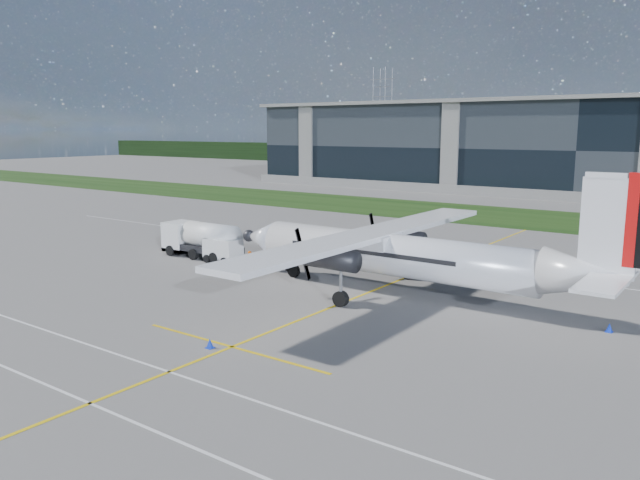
% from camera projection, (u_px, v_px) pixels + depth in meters
% --- Properties ---
extents(ground, '(400.00, 400.00, 0.00)m').
position_uv_depth(ground, '(501.00, 226.00, 69.30)').
color(ground, '#5D5A58').
rests_on(ground, ground).
extents(grass_strip, '(400.00, 18.00, 0.04)m').
position_uv_depth(grass_strip, '(525.00, 218.00, 75.67)').
color(grass_strip, black).
rests_on(grass_strip, ground).
extents(terminal_building, '(120.00, 20.00, 15.00)m').
position_uv_depth(terminal_building, '(592.00, 149.00, 99.87)').
color(terminal_building, black).
rests_on(terminal_building, ground).
extents(pylon_west, '(9.00, 4.60, 30.00)m').
position_uv_depth(pylon_west, '(382.00, 116.00, 200.58)').
color(pylon_west, gray).
rests_on(pylon_west, ground).
extents(yellow_taxiway_centerline, '(0.20, 70.00, 0.01)m').
position_uv_depth(yellow_taxiway_centerline, '(392.00, 283.00, 43.65)').
color(yellow_taxiway_centerline, yellow).
rests_on(yellow_taxiway_centerline, ground).
extents(white_lane_line, '(90.00, 0.15, 0.01)m').
position_uv_depth(white_lane_line, '(48.00, 385.00, 26.26)').
color(white_lane_line, white).
rests_on(white_lane_line, ground).
extents(turboprop_aircraft, '(27.32, 28.34, 8.50)m').
position_uv_depth(turboprop_aircraft, '(406.00, 232.00, 39.49)').
color(turboprop_aircraft, white).
rests_on(turboprop_aircraft, ground).
extents(fuel_tanker_truck, '(8.00, 2.60, 3.00)m').
position_uv_depth(fuel_tanker_truck, '(197.00, 239.00, 52.58)').
color(fuel_tanker_truck, white).
rests_on(fuel_tanker_truck, ground).
extents(baggage_tug, '(3.22, 1.93, 1.93)m').
position_uv_depth(baggage_tug, '(223.00, 250.00, 50.44)').
color(baggage_tug, white).
rests_on(baggage_tug, ground).
extents(ground_crew_person, '(0.78, 0.89, 1.82)m').
position_uv_depth(ground_crew_person, '(250.00, 260.00, 47.11)').
color(ground_crew_person, '#F25907').
rests_on(ground_crew_person, ground).
extents(safety_cone_portwing, '(0.36, 0.36, 0.50)m').
position_uv_depth(safety_cone_portwing, '(210.00, 343.00, 30.70)').
color(safety_cone_portwing, '#0C2DCC').
rests_on(safety_cone_portwing, ground).
extents(safety_cone_nose_port, '(0.36, 0.36, 0.50)m').
position_uv_depth(safety_cone_nose_port, '(242.00, 271.00, 46.25)').
color(safety_cone_nose_port, '#0C2DCC').
rests_on(safety_cone_nose_port, ground).
extents(safety_cone_stbdwing, '(0.36, 0.36, 0.50)m').
position_uv_depth(safety_cone_stbdwing, '(457.00, 255.00, 52.24)').
color(safety_cone_stbdwing, '#0C2DCC').
rests_on(safety_cone_stbdwing, ground).
extents(safety_cone_fwd, '(0.36, 0.36, 0.50)m').
position_uv_depth(safety_cone_fwd, '(240.00, 266.00, 48.03)').
color(safety_cone_fwd, '#0C2DCC').
rests_on(safety_cone_fwd, ground).
extents(safety_cone_tail, '(0.36, 0.36, 0.50)m').
position_uv_depth(safety_cone_tail, '(609.00, 328.00, 33.13)').
color(safety_cone_tail, '#0C2DCC').
rests_on(safety_cone_tail, ground).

